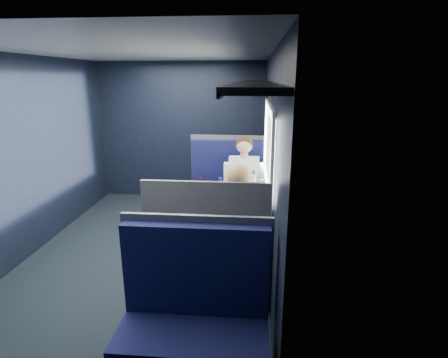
# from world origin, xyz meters

# --- Properties ---
(ground) EXTENTS (2.80, 4.20, 0.01)m
(ground) POSITION_xyz_m (0.00, 0.00, -0.01)
(ground) COLOR black
(room_shell) EXTENTS (3.00, 4.40, 2.40)m
(room_shell) POSITION_xyz_m (0.02, 0.00, 1.48)
(room_shell) COLOR black
(room_shell) RESTS_ON ground
(table) EXTENTS (0.62, 1.00, 0.74)m
(table) POSITION_xyz_m (1.03, 0.00, 0.66)
(table) COLOR #54565E
(table) RESTS_ON ground
(seat_bay_near) EXTENTS (1.04, 0.62, 1.26)m
(seat_bay_near) POSITION_xyz_m (0.84, 0.87, 0.42)
(seat_bay_near) COLOR #0D0F3C
(seat_bay_near) RESTS_ON ground
(seat_bay_far) EXTENTS (1.04, 0.62, 1.26)m
(seat_bay_far) POSITION_xyz_m (0.85, -0.87, 0.41)
(seat_bay_far) COLOR #0D0F3C
(seat_bay_far) RESTS_ON ground
(seat_row_front) EXTENTS (1.04, 0.51, 1.16)m
(seat_row_front) POSITION_xyz_m (0.85, 1.80, 0.41)
(seat_row_front) COLOR #0D0F3C
(seat_row_front) RESTS_ON ground
(seat_row_back) EXTENTS (1.04, 0.51, 1.16)m
(seat_row_back) POSITION_xyz_m (0.85, -1.80, 0.41)
(seat_row_back) COLOR #0D0F3C
(seat_row_back) RESTS_ON ground
(man) EXTENTS (0.53, 0.56, 1.32)m
(man) POSITION_xyz_m (1.10, 0.70, 0.72)
(man) COLOR black
(man) RESTS_ON ground
(woman) EXTENTS (0.53, 0.56, 1.32)m
(woman) POSITION_xyz_m (1.10, -0.71, 0.73)
(woman) COLOR black
(woman) RESTS_ON ground
(papers) EXTENTS (0.73, 0.95, 0.01)m
(papers) POSITION_xyz_m (0.95, -0.01, 0.74)
(papers) COLOR white
(papers) RESTS_ON table
(laptop) EXTENTS (0.25, 0.32, 0.22)m
(laptop) POSITION_xyz_m (1.20, 0.03, 0.80)
(laptop) COLOR silver
(laptop) RESTS_ON table
(bottle_small) EXTENTS (0.06, 0.06, 0.22)m
(bottle_small) POSITION_xyz_m (1.23, 0.36, 0.84)
(bottle_small) COLOR silver
(bottle_small) RESTS_ON table
(cup) EXTENTS (0.07, 0.07, 0.08)m
(cup) POSITION_xyz_m (1.33, 0.44, 0.78)
(cup) COLOR white
(cup) RESTS_ON table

